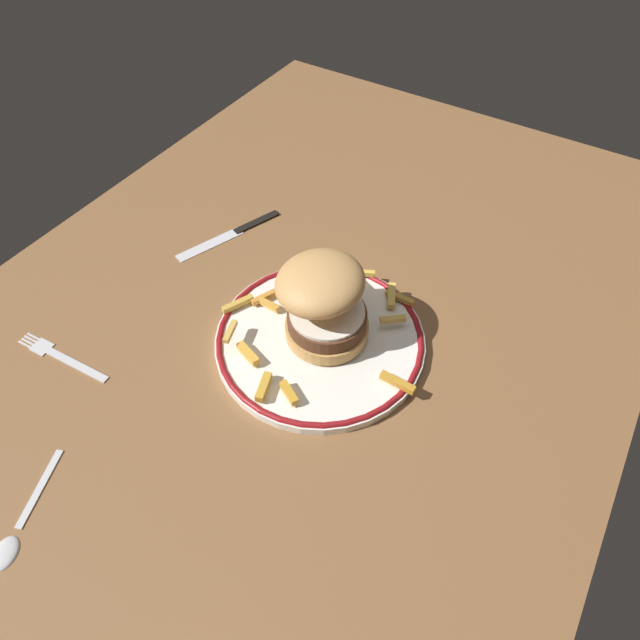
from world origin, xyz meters
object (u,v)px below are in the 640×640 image
object	(u,v)px
burger	(323,301)
dinner_plate	(320,339)
fork	(61,356)
knife	(238,230)
spoon	(11,538)

from	to	relation	value
burger	dinner_plate	bearing A→B (deg)	-171.38
burger	fork	distance (cm)	34.47
knife	spoon	distance (cm)	50.85
spoon	fork	bearing A→B (deg)	37.00
fork	burger	bearing A→B (deg)	-52.61
dinner_plate	knife	distance (cm)	25.63
fork	knife	size ratio (longest dim) A/B	0.83
burger	knife	bearing A→B (deg)	63.89
dinner_plate	fork	xyz separation A→B (cm)	(-19.55, 26.96, -0.66)
knife	burger	bearing A→B (deg)	-116.11
fork	knife	bearing A→B (deg)	-7.78
fork	knife	distance (cm)	31.82
burger	knife	world-z (taller)	burger
burger	knife	distance (cm)	25.99
dinner_plate	fork	world-z (taller)	dinner_plate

